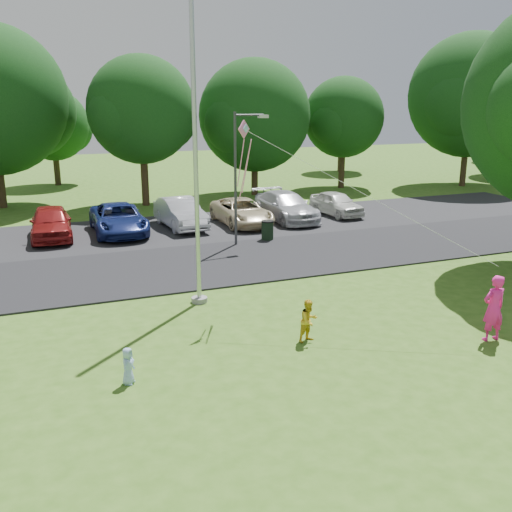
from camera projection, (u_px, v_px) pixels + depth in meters
name	position (u px, v px, depth m)	size (l,w,h in m)	color
ground	(385.00, 346.00, 14.66)	(120.00, 120.00, 0.00)	#345F19
park_road	(255.00, 259.00, 22.71)	(60.00, 6.00, 0.06)	black
parking_strip	(207.00, 227.00, 28.53)	(42.00, 7.00, 0.06)	black
flagpole	(196.00, 169.00, 16.79)	(0.50, 0.50, 10.00)	#B7BABF
street_lamp	(240.00, 167.00, 24.11)	(1.60, 0.31, 5.68)	#3F3F44
trash_can	(267.00, 231.00, 25.66)	(0.58, 0.58, 0.91)	black
tree_row	(188.00, 108.00, 35.43)	(64.35, 11.94, 10.88)	#332316
horizon_trees	(187.00, 125.00, 45.33)	(77.46, 7.20, 7.02)	#332316
parked_cars	(201.00, 213.00, 28.17)	(16.60, 5.14, 1.48)	maroon
woman	(494.00, 308.00, 14.82)	(0.65, 0.43, 1.79)	#F82196
child_yellow	(309.00, 321.00, 14.83)	(0.56, 0.43, 1.14)	gold
child_blue	(128.00, 366.00, 12.61)	(0.42, 0.27, 0.85)	#97BAE9
kite	(253.00, 149.00, 16.13)	(5.35, 5.01, 3.57)	pink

